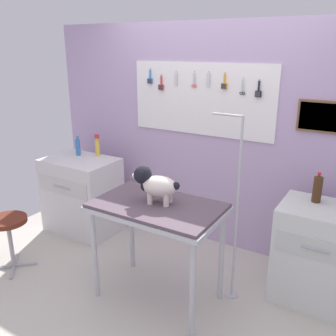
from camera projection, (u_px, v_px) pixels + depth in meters
ground at (146, 304)px, 3.12m from camera, size 4.40×4.00×0.04m
rear_wall_panel at (214, 138)px, 3.79m from camera, size 4.00×0.11×2.30m
grooming_table at (157, 214)px, 2.95m from camera, size 1.04×0.64×0.87m
grooming_arm at (235, 218)px, 2.98m from camera, size 0.30×0.11×1.58m
dog at (154, 184)px, 2.91m from camera, size 0.40×0.24×0.29m
counter_left at (82, 195)px, 4.23m from camera, size 0.80×0.58×0.86m
cabinet_right at (319, 255)px, 3.04m from camera, size 0.68×0.54×0.84m
stool at (8, 227)px, 3.47m from camera, size 0.36×0.36×0.53m
detangler_spray at (78, 147)px, 4.21m from camera, size 0.05×0.05×0.23m
spray_bottle_short at (97, 147)px, 4.18m from camera, size 0.05×0.05×0.25m
soda_bottle at (317, 188)px, 2.99m from camera, size 0.07×0.07×0.25m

